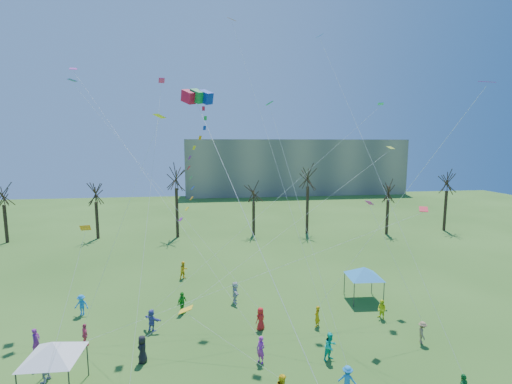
{
  "coord_description": "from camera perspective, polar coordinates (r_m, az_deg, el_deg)",
  "views": [
    {
      "loc": [
        -2.63,
        -15.94,
        13.87
      ],
      "look_at": [
        0.3,
        5.0,
        11.0
      ],
      "focal_mm": 25.0,
      "sensor_mm": 36.0,
      "label": 1
    }
  ],
  "objects": [
    {
      "name": "distant_building",
      "position": [
        101.19,
        6.17,
        4.08
      ],
      "size": [
        60.0,
        14.0,
        15.0
      ],
      "primitive_type": "cube",
      "color": "gray",
      "rests_on": "ground"
    },
    {
      "name": "canopy_tent_white",
      "position": [
        24.35,
        -29.75,
        -21.04
      ],
      "size": [
        4.02,
        4.02,
        3.01
      ],
      "color": "#3F3F44",
      "rests_on": "ground"
    },
    {
      "name": "canopy_tent_blue",
      "position": [
        33.82,
        16.9,
        -12.15
      ],
      "size": [
        4.02,
        4.02,
        3.02
      ],
      "color": "#3F3F44",
      "rests_on": "ground"
    },
    {
      "name": "big_box_kite",
      "position": [
        23.26,
        -9.24,
        4.2
      ],
      "size": [
        4.01,
        7.62,
        20.48
      ],
      "color": "red",
      "rests_on": "ground"
    },
    {
      "name": "small_kites_aloft",
      "position": [
        26.7,
        -2.22,
        7.76
      ],
      "size": [
        28.68,
        17.92,
        34.08
      ],
      "color": "orange",
      "rests_on": "ground"
    },
    {
      "name": "bare_tree_row",
      "position": [
        53.54,
        0.26,
        0.64
      ],
      "size": [
        71.1,
        8.19,
        11.51
      ],
      "color": "black",
      "rests_on": "ground"
    },
    {
      "name": "festival_crowd",
      "position": [
        27.16,
        -6.52,
        -20.94
      ],
      "size": [
        26.89,
        21.17,
        1.86
      ],
      "color": "red",
      "rests_on": "ground"
    }
  ]
}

